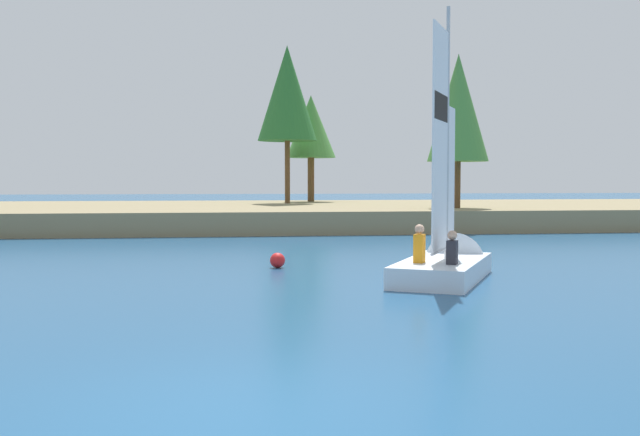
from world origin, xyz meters
name	(u,v)px	position (x,y,z in m)	size (l,w,h in m)	color
ground_plane	(237,411)	(0.00, 0.00, 0.00)	(200.00, 200.00, 0.00)	navy
shore_bank	(230,215)	(0.00, 28.49, 0.46)	(80.00, 15.40, 0.93)	#897A56
shoreline_tree_left	(287,93)	(3.06, 31.04, 6.69)	(3.13, 3.13, 8.28)	brown
shoreline_tree_midleft	(311,127)	(4.61, 33.64, 5.14)	(2.81, 2.81, 6.00)	brown
shoreline_tree_centre	(458,108)	(9.93, 23.68, 5.30)	(2.67, 2.67, 6.73)	brown
sailboat	(449,258)	(4.90, 8.93, 0.42)	(3.34, 4.46, 6.46)	silver
channel_buoy	(278,260)	(1.14, 10.94, 0.19)	(0.38, 0.38, 0.38)	red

